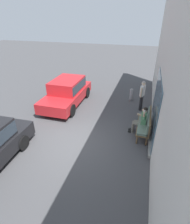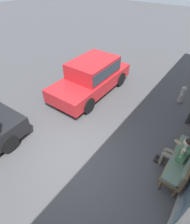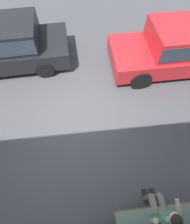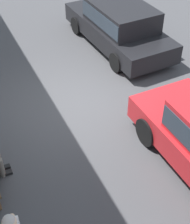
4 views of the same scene
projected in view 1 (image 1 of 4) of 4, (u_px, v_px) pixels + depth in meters
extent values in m
plane|color=#424244|center=(74.00, 142.00, 7.57)|extent=(60.00, 60.00, 0.00)
cube|color=beige|center=(172.00, 83.00, 5.27)|extent=(18.00, 0.40, 6.02)
cube|color=slate|center=(156.00, 106.00, 7.38)|extent=(3.40, 0.03, 2.50)
cube|color=gray|center=(150.00, 131.00, 8.00)|extent=(3.60, 0.12, 0.10)
cylinder|color=brown|center=(146.00, 141.00, 7.29)|extent=(0.07, 0.07, 0.39)
cylinder|color=brown|center=(148.00, 120.00, 8.77)|extent=(0.07, 0.07, 0.39)
cylinder|color=brown|center=(137.00, 140.00, 7.39)|extent=(0.07, 0.07, 0.39)
cylinder|color=brown|center=(140.00, 119.00, 8.86)|extent=(0.07, 0.07, 0.39)
cube|color=brown|center=(143.00, 125.00, 7.97)|extent=(1.92, 0.55, 0.06)
cube|color=slate|center=(144.00, 124.00, 7.93)|extent=(1.86, 0.49, 0.10)
cube|color=brown|center=(150.00, 120.00, 7.76)|extent=(1.92, 0.07, 0.55)
cube|color=slate|center=(148.00, 120.00, 7.78)|extent=(1.86, 0.06, 0.47)
cylinder|color=#6B665B|center=(138.00, 124.00, 7.89)|extent=(0.15, 0.42, 0.15)
cylinder|color=#6B665B|center=(133.00, 128.00, 8.07)|extent=(0.12, 0.12, 0.50)
cube|color=black|center=(131.00, 131.00, 8.19)|extent=(0.10, 0.24, 0.07)
cylinder|color=#6B665B|center=(138.00, 122.00, 8.05)|extent=(0.15, 0.42, 0.15)
cylinder|color=#6B665B|center=(133.00, 126.00, 8.22)|extent=(0.12, 0.12, 0.50)
cube|color=black|center=(131.00, 129.00, 8.34)|extent=(0.10, 0.24, 0.07)
cube|color=#6B665B|center=(143.00, 124.00, 7.92)|extent=(0.34, 0.24, 0.14)
cube|color=#4C7F56|center=(144.00, 118.00, 7.78)|extent=(0.38, 0.22, 0.56)
sphere|color=tan|center=(145.00, 110.00, 7.58)|extent=(0.22, 0.22, 0.22)
sphere|color=black|center=(145.00, 109.00, 7.56)|extent=(0.20, 0.20, 0.20)
cylinder|color=#4C7F56|center=(144.00, 114.00, 7.94)|extent=(0.20, 0.10, 0.28)
cylinder|color=tan|center=(140.00, 115.00, 8.08)|extent=(0.08, 0.27, 0.17)
cylinder|color=#4C7F56|center=(144.00, 118.00, 7.49)|extent=(0.25, 0.10, 0.22)
cylinder|color=tan|center=(144.00, 114.00, 7.35)|extent=(0.16, 0.08, 0.25)
cube|color=silver|center=(144.00, 112.00, 7.47)|extent=(0.02, 0.07, 0.15)
cube|color=red|center=(67.00, 96.00, 10.59)|extent=(4.28, 1.84, 0.59)
cube|color=red|center=(67.00, 85.00, 10.43)|extent=(2.24, 1.60, 0.69)
cube|color=#28333D|center=(67.00, 85.00, 10.43)|extent=(2.19, 1.63, 0.48)
cylinder|color=black|center=(72.00, 110.00, 9.38)|extent=(0.69, 0.19, 0.68)
cylinder|color=black|center=(44.00, 107.00, 9.78)|extent=(0.69, 0.19, 0.68)
cylinder|color=black|center=(87.00, 92.00, 11.60)|extent=(0.69, 0.19, 0.68)
cylinder|color=black|center=(64.00, 90.00, 12.00)|extent=(0.69, 0.19, 0.68)
cylinder|color=black|center=(23.00, 143.00, 7.04)|extent=(0.62, 0.21, 0.61)
cylinder|color=#232326|center=(141.00, 102.00, 10.06)|extent=(0.13, 0.13, 0.88)
cylinder|color=#232326|center=(140.00, 103.00, 9.93)|extent=(0.13, 0.13, 0.88)
cube|color=silver|center=(143.00, 91.00, 9.64)|extent=(0.40, 0.29, 0.60)
cylinder|color=beige|center=(144.00, 90.00, 9.83)|extent=(0.09, 0.09, 0.54)
cylinder|color=beige|center=(141.00, 93.00, 9.49)|extent=(0.09, 0.09, 0.54)
sphere|color=beige|center=(144.00, 83.00, 9.44)|extent=(0.21, 0.21, 0.21)
sphere|color=#B7B2AD|center=(144.00, 83.00, 9.42)|extent=(0.19, 0.19, 0.19)
cylinder|color=slate|center=(131.00, 100.00, 11.31)|extent=(0.26, 0.26, 0.10)
cylinder|color=#99999E|center=(131.00, 95.00, 11.15)|extent=(0.19, 0.19, 0.55)
sphere|color=#99999E|center=(132.00, 90.00, 10.99)|extent=(0.20, 0.20, 0.20)
cylinder|color=#99999E|center=(132.00, 93.00, 11.23)|extent=(0.10, 0.08, 0.08)
cylinder|color=#99999E|center=(131.00, 95.00, 10.99)|extent=(0.10, 0.08, 0.08)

